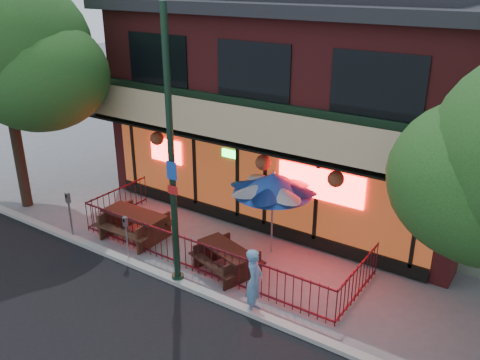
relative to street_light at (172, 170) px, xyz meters
The scene contains 12 objects.
ground 3.17m from the street_light, 90.34° to the left, with size 80.00×80.00×0.00m, color gray.
curb 3.09m from the street_light, 91.40° to the right, with size 80.00×0.25×0.12m, color #999993.
restaurant_building 7.58m from the street_light, 90.02° to the left, with size 12.96×9.49×8.05m.
patio_fence 2.68m from the street_light, 90.15° to the left, with size 8.44×2.62×1.00m.
street_light is the anchor object (origin of this frame).
street_tree_left 7.91m from the street_light, behind, with size 5.60×5.60×8.05m.
picnic_table_left 3.85m from the street_light, 157.25° to the left, with size 2.02×1.55×0.86m.
picnic_table_right 2.99m from the street_light, 54.13° to the left, with size 2.04×1.78×0.74m.
patio_umbrella 3.13m from the street_light, 64.88° to the left, with size 2.22×2.22×2.54m.
pedestrian 3.30m from the street_light, ahead, with size 0.61×0.40×1.67m, color #5D8CBA.
parking_meter_near 2.86m from the street_light, behind, with size 0.14×0.12×1.38m.
parking_meter_far 4.71m from the street_light, behind, with size 0.15×0.14×1.52m.
Camera 1 is at (7.73, -8.93, 7.53)m, focal length 38.00 mm.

